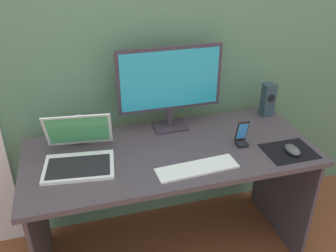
{
  "coord_description": "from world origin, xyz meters",
  "views": [
    {
      "loc": [
        -0.43,
        -1.49,
        1.7
      ],
      "look_at": [
        -0.02,
        -0.02,
        0.86
      ],
      "focal_mm": 38.58,
      "sensor_mm": 36.0,
      "label": 1
    }
  ],
  "objects_px": {
    "monitor": "(170,83)",
    "keyboard_external": "(197,168)",
    "speaker_right": "(268,100)",
    "laptop": "(79,154)",
    "phone_in_dock": "(242,137)",
    "fishbowl": "(79,128)",
    "mouse": "(292,150)"
  },
  "relations": [
    {
      "from": "monitor",
      "to": "keyboard_external",
      "type": "relative_size",
      "value": 1.46
    },
    {
      "from": "speaker_right",
      "to": "laptop",
      "type": "relative_size",
      "value": 0.55
    },
    {
      "from": "speaker_right",
      "to": "phone_in_dock",
      "type": "distance_m",
      "value": 0.41
    },
    {
      "from": "monitor",
      "to": "fishbowl",
      "type": "bearing_deg",
      "value": -179.83
    },
    {
      "from": "speaker_right",
      "to": "fishbowl",
      "type": "distance_m",
      "value": 1.1
    },
    {
      "from": "speaker_right",
      "to": "keyboard_external",
      "type": "relative_size",
      "value": 0.51
    },
    {
      "from": "laptop",
      "to": "phone_in_dock",
      "type": "height_order",
      "value": "laptop"
    },
    {
      "from": "laptop",
      "to": "fishbowl",
      "type": "relative_size",
      "value": 2.48
    },
    {
      "from": "monitor",
      "to": "laptop",
      "type": "bearing_deg",
      "value": -157.37
    },
    {
      "from": "speaker_right",
      "to": "monitor",
      "type": "bearing_deg",
      "value": 179.71
    },
    {
      "from": "laptop",
      "to": "phone_in_dock",
      "type": "relative_size",
      "value": 2.61
    },
    {
      "from": "speaker_right",
      "to": "keyboard_external",
      "type": "height_order",
      "value": "speaker_right"
    },
    {
      "from": "fishbowl",
      "to": "mouse",
      "type": "xyz_separation_m",
      "value": [
        1.01,
        -0.42,
        -0.05
      ]
    },
    {
      "from": "monitor",
      "to": "phone_in_dock",
      "type": "bearing_deg",
      "value": -42.46
    },
    {
      "from": "speaker_right",
      "to": "keyboard_external",
      "type": "distance_m",
      "value": 0.73
    },
    {
      "from": "laptop",
      "to": "mouse",
      "type": "relative_size",
      "value": 3.61
    },
    {
      "from": "speaker_right",
      "to": "fishbowl",
      "type": "xyz_separation_m",
      "value": [
        -1.1,
        0.0,
        -0.03
      ]
    },
    {
      "from": "monitor",
      "to": "keyboard_external",
      "type": "bearing_deg",
      "value": -88.32
    },
    {
      "from": "fishbowl",
      "to": "phone_in_dock",
      "type": "xyz_separation_m",
      "value": [
        0.8,
        -0.28,
        -0.02
      ]
    },
    {
      "from": "monitor",
      "to": "keyboard_external",
      "type": "distance_m",
      "value": 0.5
    },
    {
      "from": "monitor",
      "to": "speaker_right",
      "type": "xyz_separation_m",
      "value": [
        0.6,
        -0.0,
        -0.17
      ]
    },
    {
      "from": "monitor",
      "to": "fishbowl",
      "type": "distance_m",
      "value": 0.53
    },
    {
      "from": "monitor",
      "to": "speaker_right",
      "type": "distance_m",
      "value": 0.63
    },
    {
      "from": "fishbowl",
      "to": "mouse",
      "type": "bearing_deg",
      "value": -22.66
    },
    {
      "from": "laptop",
      "to": "mouse",
      "type": "bearing_deg",
      "value": -11.52
    },
    {
      "from": "laptop",
      "to": "mouse",
      "type": "xyz_separation_m",
      "value": [
        1.03,
        -0.21,
        -0.02
      ]
    },
    {
      "from": "monitor",
      "to": "speaker_right",
      "type": "bearing_deg",
      "value": -0.29
    },
    {
      "from": "fishbowl",
      "to": "keyboard_external",
      "type": "height_order",
      "value": "fishbowl"
    },
    {
      "from": "mouse",
      "to": "speaker_right",
      "type": "bearing_deg",
      "value": 77.45
    },
    {
      "from": "monitor",
      "to": "fishbowl",
      "type": "relative_size",
      "value": 3.91
    },
    {
      "from": "laptop",
      "to": "fishbowl",
      "type": "xyz_separation_m",
      "value": [
        0.02,
        0.21,
        0.02
      ]
    },
    {
      "from": "monitor",
      "to": "fishbowl",
      "type": "height_order",
      "value": "monitor"
    }
  ]
}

